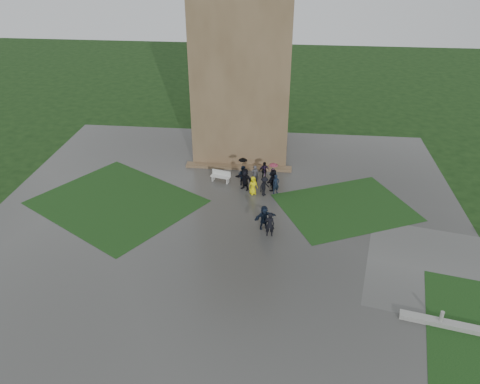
# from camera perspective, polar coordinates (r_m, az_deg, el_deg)

# --- Properties ---
(ground) EXTENTS (120.00, 120.00, 0.00)m
(ground) POSITION_cam_1_polar(r_m,az_deg,el_deg) (30.93, -2.28, -5.87)
(ground) COLOR black
(plaza) EXTENTS (34.00, 34.00, 0.02)m
(plaza) POSITION_cam_1_polar(r_m,az_deg,el_deg) (32.56, -1.79, -3.83)
(plaza) COLOR #383735
(plaza) RESTS_ON ground
(lawn_inset_left) EXTENTS (14.10, 13.46, 0.01)m
(lawn_inset_left) POSITION_cam_1_polar(r_m,az_deg,el_deg) (36.18, -14.83, -1.18)
(lawn_inset_left) COLOR #143412
(lawn_inset_left) RESTS_ON plaza
(lawn_inset_right) EXTENTS (11.12, 10.15, 0.01)m
(lawn_inset_right) POSITION_cam_1_polar(r_m,az_deg,el_deg) (35.18, 12.74, -1.83)
(lawn_inset_right) COLOR #143412
(lawn_inset_right) RESTS_ON plaza
(tower) EXTENTS (8.00, 8.00, 18.00)m
(tower) POSITION_cam_1_polar(r_m,az_deg,el_deg) (41.09, 0.49, 17.01)
(tower) COLOR brown
(tower) RESTS_ON ground
(tower_plinth) EXTENTS (9.00, 0.80, 0.22)m
(tower_plinth) POSITION_cam_1_polar(r_m,az_deg,el_deg) (39.91, -0.17, 3.08)
(tower_plinth) COLOR brown
(tower_plinth) RESTS_ON plaza
(bench) EXTENTS (1.67, 0.90, 0.92)m
(bench) POSITION_cam_1_polar(r_m,az_deg,el_deg) (37.63, -2.37, 1.94)
(bench) COLOR silver
(bench) RESTS_ON plaza
(visitor_cluster) EXTENTS (3.61, 3.59, 2.49)m
(visitor_cluster) POSITION_cam_1_polar(r_m,az_deg,el_deg) (36.26, 2.43, 1.77)
(visitor_cluster) COLOR black
(visitor_cluster) RESTS_ON plaza
(pedestrian_mid) EXTENTS (1.66, 1.30, 1.72)m
(pedestrian_mid) POSITION_cam_1_polar(r_m,az_deg,el_deg) (31.63, 2.97, -3.09)
(pedestrian_mid) COLOR black
(pedestrian_mid) RESTS_ON plaza
(pedestrian_near) EXTENTS (0.65, 0.44, 1.75)m
(pedestrian_near) POSITION_cam_1_polar(r_m,az_deg,el_deg) (30.88, 3.63, -3.97)
(pedestrian_near) COLOR black
(pedestrian_near) RESTS_ON plaza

